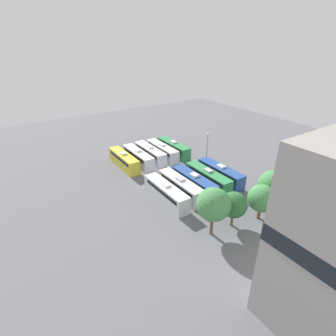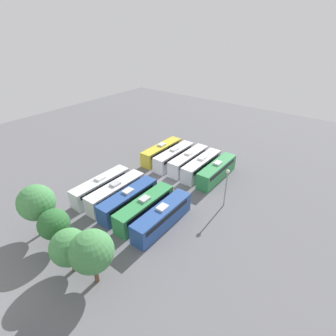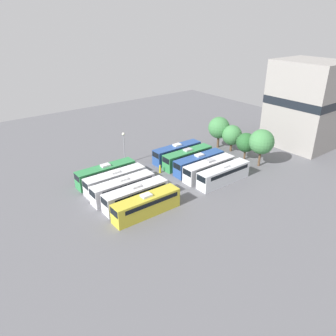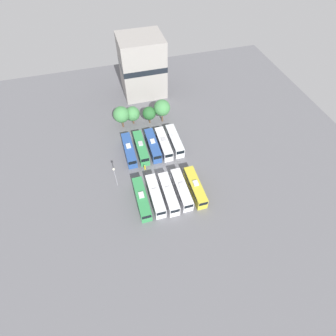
# 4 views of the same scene
# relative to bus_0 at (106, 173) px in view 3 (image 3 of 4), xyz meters

# --- Properties ---
(ground_plane) EXTENTS (116.45, 116.45, 0.00)m
(ground_plane) POSITION_rel_bus_0_xyz_m (6.65, 8.17, -1.73)
(ground_plane) COLOR slate
(bus_0) EXTENTS (2.53, 11.16, 3.50)m
(bus_0) POSITION_rel_bus_0_xyz_m (0.00, 0.00, 0.00)
(bus_0) COLOR #338C4C
(bus_0) RESTS_ON ground_plane
(bus_1) EXTENTS (2.53, 11.16, 3.50)m
(bus_1) POSITION_rel_bus_0_xyz_m (3.37, 0.01, 0.00)
(bus_1) COLOR silver
(bus_1) RESTS_ON ground_plane
(bus_2) EXTENTS (2.53, 11.16, 3.50)m
(bus_2) POSITION_rel_bus_0_xyz_m (6.58, -0.29, 0.00)
(bus_2) COLOR white
(bus_2) RESTS_ON ground_plane
(bus_3) EXTENTS (2.53, 11.16, 3.50)m
(bus_3) POSITION_rel_bus_0_xyz_m (9.97, 0.04, 0.00)
(bus_3) COLOR white
(bus_3) RESTS_ON ground_plane
(bus_4) EXTENTS (2.53, 11.16, 3.50)m
(bus_4) POSITION_rel_bus_0_xyz_m (13.45, -0.24, 0.00)
(bus_4) COLOR gold
(bus_4) RESTS_ON ground_plane
(bus_5) EXTENTS (2.53, 11.16, 3.50)m
(bus_5) POSITION_rel_bus_0_xyz_m (-0.02, 16.67, 0.00)
(bus_5) COLOR #284C93
(bus_5) RESTS_ON ground_plane
(bus_6) EXTENTS (2.53, 11.16, 3.50)m
(bus_6) POSITION_rel_bus_0_xyz_m (3.36, 16.67, 0.00)
(bus_6) COLOR #338C4C
(bus_6) RESTS_ON ground_plane
(bus_7) EXTENTS (2.53, 11.16, 3.50)m
(bus_7) POSITION_rel_bus_0_xyz_m (6.78, 16.67, 0.00)
(bus_7) COLOR #284C93
(bus_7) RESTS_ON ground_plane
(bus_8) EXTENTS (2.53, 11.16, 3.50)m
(bus_8) POSITION_rel_bus_0_xyz_m (9.89, 16.44, 0.00)
(bus_8) COLOR silver
(bus_8) RESTS_ON ground_plane
(bus_9) EXTENTS (2.53, 11.16, 3.50)m
(bus_9) POSITION_rel_bus_0_xyz_m (13.24, 16.77, 0.00)
(bus_9) COLOR silver
(bus_9) RESTS_ON ground_plane
(worker_person) EXTENTS (0.36, 0.36, 1.72)m
(worker_person) POSITION_rel_bus_0_xyz_m (2.93, 9.99, -0.93)
(worker_person) COLOR gold
(worker_person) RESTS_ON ground_plane
(light_pole) EXTENTS (0.60, 0.60, 6.73)m
(light_pole) POSITION_rel_bus_0_xyz_m (-5.00, 6.83, 2.93)
(light_pole) COLOR gray
(light_pole) RESTS_ON ground_plane
(tree_0) EXTENTS (4.86, 4.86, 7.18)m
(tree_0) POSITION_rel_bus_0_xyz_m (0.17, 28.63, 3.00)
(tree_0) COLOR brown
(tree_0) RESTS_ON ground_plane
(tree_1) EXTENTS (4.42, 4.42, 6.00)m
(tree_1) POSITION_rel_bus_0_xyz_m (3.58, 29.30, 2.04)
(tree_1) COLOR brown
(tree_1) RESTS_ON ground_plane
(tree_2) EXTENTS (4.04, 4.04, 5.80)m
(tree_2) POSITION_rel_bus_0_xyz_m (8.52, 28.13, 2.03)
(tree_2) COLOR brown
(tree_2) RESTS_ON ground_plane
(tree_3) EXTENTS (4.94, 4.94, 7.67)m
(tree_3) POSITION_rel_bus_0_xyz_m (12.53, 27.86, 3.46)
(tree_3) COLOR brown
(tree_3) RESTS_ON ground_plane
(depot_building) EXTENTS (14.01, 12.40, 19.15)m
(depot_building) POSITION_rel_bus_0_xyz_m (10.48, 45.22, 7.93)
(depot_building) COLOR gray
(depot_building) RESTS_ON ground_plane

